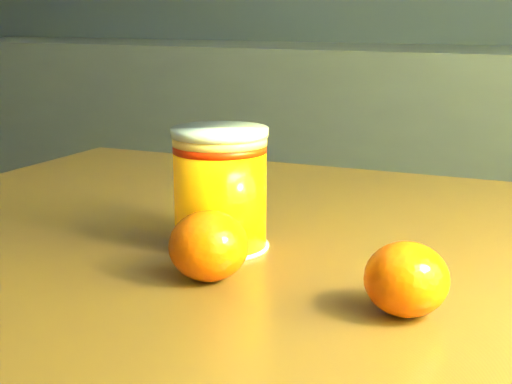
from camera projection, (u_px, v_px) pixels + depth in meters
The scene contains 5 objects.
kitchen_counter at pixel (264, 186), 2.30m from camera, with size 3.15×0.60×0.90m, color #535459.
table at pixel (369, 384), 0.58m from camera, with size 1.15×0.90×0.78m.
juice_glass at pixel (220, 189), 0.59m from camera, with size 0.08×0.08×0.10m.
orange_front at pixel (209, 246), 0.53m from camera, with size 0.06×0.06×0.05m, color #E65204.
orange_back at pixel (406, 279), 0.46m from camera, with size 0.06×0.06×0.05m, color #E65204.
Camera 1 is at (1.22, -0.43, 0.97)m, focal length 50.00 mm.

